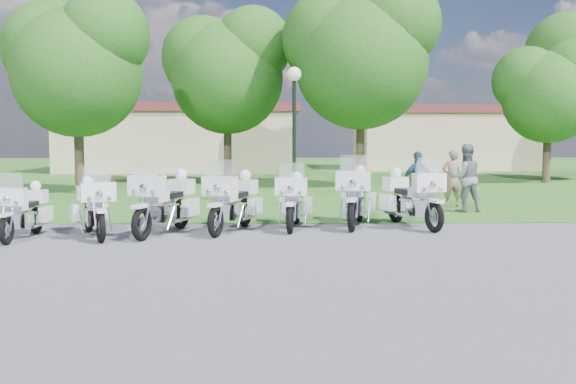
{
  "coord_description": "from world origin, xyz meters",
  "views": [
    {
      "loc": [
        -0.2,
        -12.8,
        2.18
      ],
      "look_at": [
        0.1,
        1.2,
        0.95
      ],
      "focal_mm": 40.0,
      "sensor_mm": 36.0,
      "label": 1
    }
  ],
  "objects_px": {
    "motorcycle_0": "(24,210)",
    "motorcycle_2": "(166,201)",
    "motorcycle_3": "(233,201)",
    "bystander_c": "(418,182)",
    "motorcycle_5": "(357,196)",
    "motorcycle_6": "(411,197)",
    "lamp_post": "(294,102)",
    "motorcycle_1": "(93,207)",
    "bystander_b": "(465,178)",
    "bystander_a": "(452,178)",
    "motorcycle_4": "(294,200)"
  },
  "relations": [
    {
      "from": "motorcycle_0",
      "to": "motorcycle_2",
      "type": "relative_size",
      "value": 0.86
    },
    {
      "from": "motorcycle_1",
      "to": "bystander_a",
      "type": "distance_m",
      "value": 10.92
    },
    {
      "from": "lamp_post",
      "to": "motorcycle_1",
      "type": "bearing_deg",
      "value": -126.16
    },
    {
      "from": "motorcycle_0",
      "to": "motorcycle_1",
      "type": "xyz_separation_m",
      "value": [
        1.41,
        0.19,
        0.05
      ]
    },
    {
      "from": "motorcycle_2",
      "to": "motorcycle_4",
      "type": "xyz_separation_m",
      "value": [
        2.9,
        0.83,
        -0.06
      ]
    },
    {
      "from": "motorcycle_1",
      "to": "bystander_a",
      "type": "height_order",
      "value": "bystander_a"
    },
    {
      "from": "motorcycle_5",
      "to": "lamp_post",
      "type": "xyz_separation_m",
      "value": [
        -1.37,
        4.71,
        2.52
      ]
    },
    {
      "from": "bystander_b",
      "to": "bystander_c",
      "type": "distance_m",
      "value": 1.33
    },
    {
      "from": "motorcycle_2",
      "to": "lamp_post",
      "type": "distance_m",
      "value": 7.07
    },
    {
      "from": "motorcycle_2",
      "to": "motorcycle_4",
      "type": "bearing_deg",
      "value": -146.24
    },
    {
      "from": "motorcycle_1",
      "to": "bystander_b",
      "type": "height_order",
      "value": "bystander_b"
    },
    {
      "from": "motorcycle_1",
      "to": "motorcycle_6",
      "type": "bearing_deg",
      "value": 166.87
    },
    {
      "from": "motorcycle_5",
      "to": "bystander_a",
      "type": "height_order",
      "value": "bystander_a"
    },
    {
      "from": "motorcycle_4",
      "to": "motorcycle_6",
      "type": "height_order",
      "value": "motorcycle_6"
    },
    {
      "from": "motorcycle_1",
      "to": "lamp_post",
      "type": "xyz_separation_m",
      "value": [
        4.56,
        6.23,
        2.59
      ]
    },
    {
      "from": "bystander_b",
      "to": "bystander_c",
      "type": "height_order",
      "value": "bystander_b"
    },
    {
      "from": "motorcycle_0",
      "to": "lamp_post",
      "type": "relative_size",
      "value": 0.5
    },
    {
      "from": "motorcycle_6",
      "to": "bystander_a",
      "type": "distance_m",
      "value": 4.71
    },
    {
      "from": "motorcycle_5",
      "to": "lamp_post",
      "type": "relative_size",
      "value": 0.59
    },
    {
      "from": "motorcycle_0",
      "to": "motorcycle_2",
      "type": "bearing_deg",
      "value": -168.0
    },
    {
      "from": "motorcycle_3",
      "to": "bystander_c",
      "type": "xyz_separation_m",
      "value": [
        5.09,
        3.74,
        0.17
      ]
    },
    {
      "from": "motorcycle_6",
      "to": "motorcycle_3",
      "type": "bearing_deg",
      "value": -8.65
    },
    {
      "from": "bystander_b",
      "to": "motorcycle_6",
      "type": "bearing_deg",
      "value": 47.61
    },
    {
      "from": "motorcycle_3",
      "to": "bystander_c",
      "type": "distance_m",
      "value": 6.32
    },
    {
      "from": "motorcycle_4",
      "to": "lamp_post",
      "type": "xyz_separation_m",
      "value": [
        0.15,
        5.03,
        2.58
      ]
    },
    {
      "from": "lamp_post",
      "to": "bystander_c",
      "type": "relative_size",
      "value": 2.5
    },
    {
      "from": "bystander_b",
      "to": "bystander_c",
      "type": "bearing_deg",
      "value": -14.01
    },
    {
      "from": "lamp_post",
      "to": "motorcycle_2",
      "type": "bearing_deg",
      "value": -117.5
    },
    {
      "from": "motorcycle_6",
      "to": "motorcycle_2",
      "type": "bearing_deg",
      "value": -7.38
    },
    {
      "from": "motorcycle_3",
      "to": "motorcycle_6",
      "type": "distance_m",
      "value": 4.28
    },
    {
      "from": "motorcycle_2",
      "to": "bystander_c",
      "type": "distance_m",
      "value": 7.75
    },
    {
      "from": "motorcycle_2",
      "to": "motorcycle_6",
      "type": "xyz_separation_m",
      "value": [
        5.72,
        1.02,
        -0.01
      ]
    },
    {
      "from": "motorcycle_0",
      "to": "motorcycle_3",
      "type": "distance_m",
      "value": 4.5
    },
    {
      "from": "motorcycle_6",
      "to": "bystander_b",
      "type": "bearing_deg",
      "value": -144.49
    },
    {
      "from": "bystander_c",
      "to": "motorcycle_1",
      "type": "bearing_deg",
      "value": 16.88
    },
    {
      "from": "motorcycle_0",
      "to": "motorcycle_5",
      "type": "relative_size",
      "value": 0.84
    },
    {
      "from": "motorcycle_2",
      "to": "bystander_c",
      "type": "xyz_separation_m",
      "value": [
        6.58,
        4.1,
        0.14
      ]
    },
    {
      "from": "motorcycle_3",
      "to": "bystander_a",
      "type": "height_order",
      "value": "bystander_a"
    },
    {
      "from": "motorcycle_1",
      "to": "motorcycle_3",
      "type": "relative_size",
      "value": 0.9
    },
    {
      "from": "motorcycle_4",
      "to": "motorcycle_6",
      "type": "xyz_separation_m",
      "value": [
        2.82,
        0.19,
        0.05
      ]
    },
    {
      "from": "motorcycle_5",
      "to": "bystander_a",
      "type": "distance_m",
      "value": 5.33
    },
    {
      "from": "motorcycle_0",
      "to": "motorcycle_3",
      "type": "relative_size",
      "value": 0.89
    },
    {
      "from": "motorcycle_5",
      "to": "motorcycle_6",
      "type": "bearing_deg",
      "value": -173.02
    },
    {
      "from": "motorcycle_5",
      "to": "motorcycle_6",
      "type": "relative_size",
      "value": 1.05
    },
    {
      "from": "motorcycle_3",
      "to": "motorcycle_6",
      "type": "xyz_separation_m",
      "value": [
        4.23,
        0.66,
        0.01
      ]
    },
    {
      "from": "motorcycle_1",
      "to": "motorcycle_2",
      "type": "relative_size",
      "value": 0.87
    },
    {
      "from": "motorcycle_2",
      "to": "motorcycle_6",
      "type": "bearing_deg",
      "value": -152.13
    },
    {
      "from": "bystander_c",
      "to": "motorcycle_4",
      "type": "bearing_deg",
      "value": 29.51
    },
    {
      "from": "motorcycle_0",
      "to": "bystander_c",
      "type": "relative_size",
      "value": 1.24
    },
    {
      "from": "motorcycle_6",
      "to": "motorcycle_4",
      "type": "bearing_deg",
      "value": -13.64
    }
  ]
}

